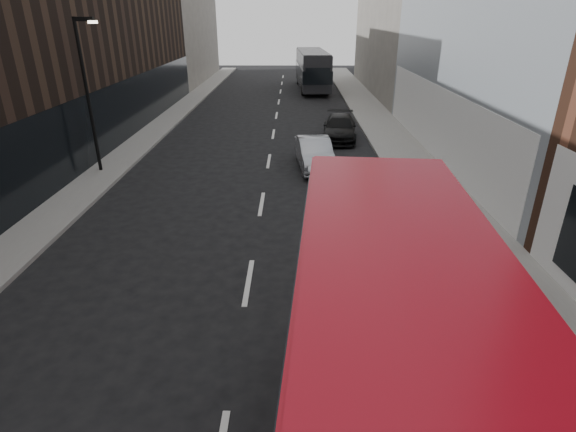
{
  "coord_description": "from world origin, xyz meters",
  "views": [
    {
      "loc": [
        1.3,
        -3.29,
        7.23
      ],
      "look_at": [
        1.18,
        7.22,
        2.5
      ],
      "focal_mm": 28.0,
      "sensor_mm": 36.0,
      "label": 1
    }
  ],
  "objects_px": {
    "street_lamp": "(88,87)",
    "grey_bus": "(312,69)",
    "car_b": "(314,153)",
    "car_c": "(340,128)",
    "car_a": "(351,181)"
  },
  "relations": [
    {
      "from": "car_a",
      "to": "car_c",
      "type": "bearing_deg",
      "value": 86.47
    },
    {
      "from": "car_b",
      "to": "car_c",
      "type": "xyz_separation_m",
      "value": [
        1.83,
        5.81,
        -0.03
      ]
    },
    {
      "from": "car_b",
      "to": "street_lamp",
      "type": "bearing_deg",
      "value": 178.91
    },
    {
      "from": "grey_bus",
      "to": "car_b",
      "type": "height_order",
      "value": "grey_bus"
    },
    {
      "from": "street_lamp",
      "to": "car_b",
      "type": "relative_size",
      "value": 1.52
    },
    {
      "from": "car_b",
      "to": "car_c",
      "type": "distance_m",
      "value": 6.09
    },
    {
      "from": "grey_bus",
      "to": "car_b",
      "type": "distance_m",
      "value": 26.59
    },
    {
      "from": "street_lamp",
      "to": "grey_bus",
      "type": "height_order",
      "value": "street_lamp"
    },
    {
      "from": "car_a",
      "to": "car_b",
      "type": "distance_m",
      "value": 4.13
    },
    {
      "from": "street_lamp",
      "to": "car_b",
      "type": "xyz_separation_m",
      "value": [
        10.62,
        0.92,
        -3.42
      ]
    },
    {
      "from": "car_a",
      "to": "car_c",
      "type": "distance_m",
      "value": 9.7
    },
    {
      "from": "grey_bus",
      "to": "car_c",
      "type": "distance_m",
      "value": 20.81
    },
    {
      "from": "grey_bus",
      "to": "car_c",
      "type": "height_order",
      "value": "grey_bus"
    },
    {
      "from": "car_c",
      "to": "street_lamp",
      "type": "bearing_deg",
      "value": -145.79
    },
    {
      "from": "grey_bus",
      "to": "car_b",
      "type": "xyz_separation_m",
      "value": [
        -0.87,
        -26.55,
        -1.31
      ]
    }
  ]
}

